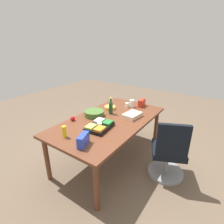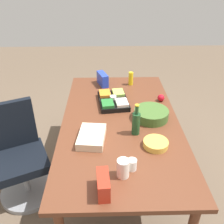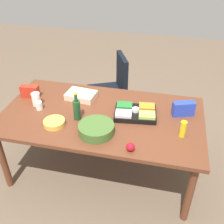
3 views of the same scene
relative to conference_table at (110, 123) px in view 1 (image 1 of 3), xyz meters
The scene contains 14 objects.
ground_plane 0.70m from the conference_table, ahead, with size 10.00×10.00×0.00m, color brown.
conference_table is the anchor object (origin of this frame).
office_chair 1.05m from the conference_table, 82.00° to the right, with size 0.64×0.64×0.99m.
paper_cup 0.67m from the conference_table, ahead, with size 0.07×0.07×0.09m, color white.
apple_red 0.61m from the conference_table, 129.12° to the left, with size 0.08×0.08×0.08m, color red.
sheet_cake 0.42m from the conference_table, 40.86° to the right, with size 0.32×0.22×0.07m, color beige.
mayo_jar 0.74m from the conference_table, ahead, with size 0.09×0.09×0.14m, color white.
chip_bowl 0.49m from the conference_table, 34.31° to the left, with size 0.21×0.21×0.05m, color gold.
veggie_tray 0.36m from the conference_table, 169.91° to the right, with size 0.45×0.35×0.09m.
salad_bowl 0.33m from the conference_table, 95.70° to the left, with size 0.33×0.33×0.09m, color #42652B.
wine_bottle 0.31m from the conference_table, 30.04° to the left, with size 0.09×0.09×0.30m.
chip_bag_red 0.90m from the conference_table, 10.40° to the right, with size 0.20×0.08×0.14m, color red.
mustard_bottle 0.84m from the conference_table, 168.06° to the left, with size 0.06×0.06×0.16m, color yellow.
chip_bag_blue 0.84m from the conference_table, 167.69° to the right, with size 0.22×0.08×0.15m, color blue.
Camera 1 is at (-2.16, -1.54, 2.01)m, focal length 28.24 mm.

